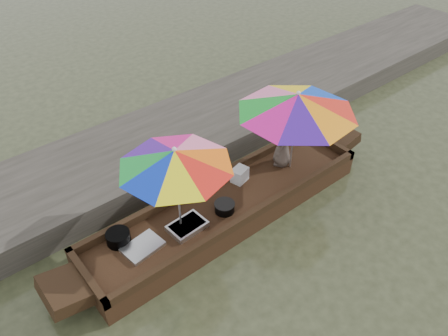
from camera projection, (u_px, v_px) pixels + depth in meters
water at (228, 216)px, 7.52m from camera, size 80.00×80.00×0.00m
dock at (157, 147)px, 8.69m from camera, size 22.00×2.20×0.50m
boat_hull at (228, 209)px, 7.41m from camera, size 5.17×1.20×0.35m
cooking_pot at (118, 238)px, 6.54m from camera, size 0.36×0.36×0.19m
tray_crayfish at (187, 226)px, 6.79m from camera, size 0.60×0.43×0.09m
tray_scallop at (143, 247)px, 6.48m from camera, size 0.62×0.47×0.06m
charcoal_grill at (225, 208)px, 7.08m from camera, size 0.32×0.32×0.15m
supply_bag at (240, 175)px, 7.64m from camera, size 0.33×0.28×0.26m
vendor at (283, 141)px, 7.80m from camera, size 0.59×0.56×1.01m
umbrella_bow at (178, 191)px, 6.35m from camera, size 1.87×1.87×1.55m
umbrella_stern at (294, 131)px, 7.56m from camera, size 2.60×2.60×1.55m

